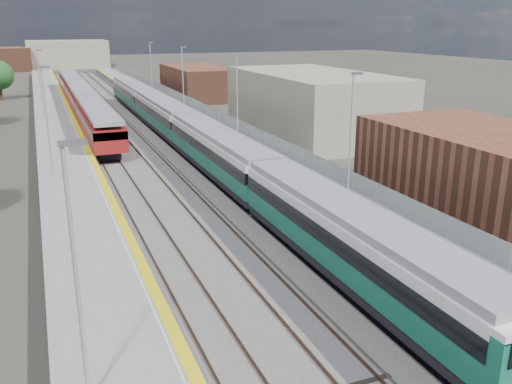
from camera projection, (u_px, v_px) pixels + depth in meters
ground at (152, 136)px, 56.41m from camera, size 320.00×320.00×0.00m
ballast_bed at (126, 133)px, 57.82m from camera, size 10.50×155.00×0.06m
tracks at (129, 129)px, 59.49m from camera, size 8.96×160.00×0.17m
platform_right at (194, 124)px, 60.34m from camera, size 4.70×155.00×8.52m
platform_left at (59, 133)px, 55.25m from camera, size 4.30×155.00×8.52m
green_train at (187, 129)px, 48.65m from camera, size 2.72×75.68×2.99m
red_train at (81, 99)px, 68.88m from camera, size 2.80×56.75×3.53m
tree_d at (310, 81)px, 72.98m from camera, size 4.44×4.44×6.02m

